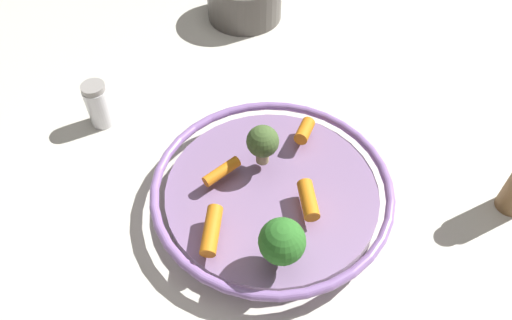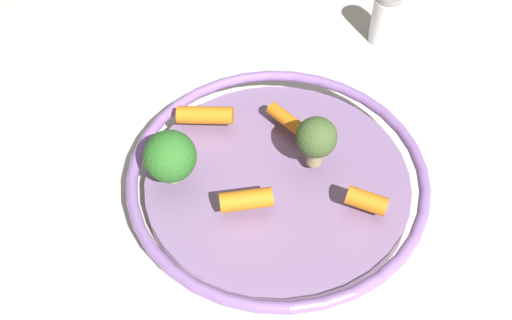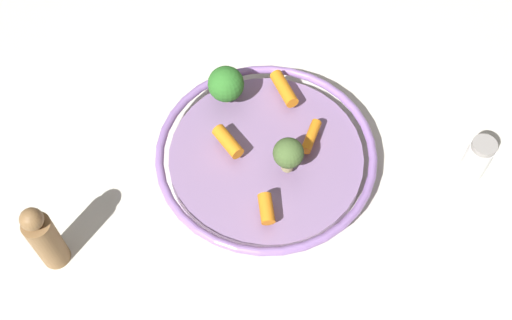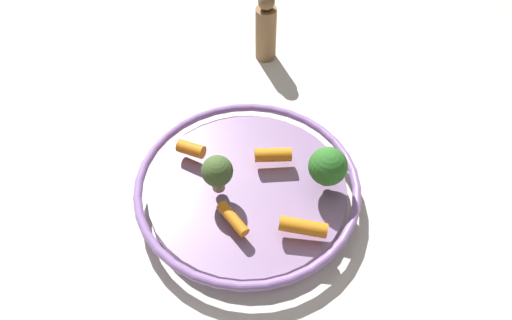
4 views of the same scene
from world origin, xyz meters
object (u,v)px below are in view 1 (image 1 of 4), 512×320
serving_bowl (272,192)px  broccoli_floret_edge (282,242)px  broccoli_floret_small (263,142)px  baby_carrot_right (212,230)px  salt_shaker (99,104)px  baby_carrot_back (222,171)px  baby_carrot_left (308,200)px  baby_carrot_near_rim (305,131)px

serving_bowl → broccoli_floret_edge: size_ratio=5.10×
broccoli_floret_small → baby_carrot_right: bearing=-153.0°
serving_bowl → salt_shaker: salt_shaker is taller
serving_bowl → salt_shaker: size_ratio=4.30×
serving_bowl → baby_carrot_back: bearing=132.8°
baby_carrot_right → baby_carrot_back: bearing=49.9°
baby_carrot_left → salt_shaker: (-0.15, 0.35, -0.01)m
baby_carrot_right → salt_shaker: 0.32m
baby_carrot_near_rim → baby_carrot_back: (-0.14, 0.01, -0.00)m
baby_carrot_right → baby_carrot_back: size_ratio=1.15×
baby_carrot_right → broccoli_floret_edge: size_ratio=0.99×
baby_carrot_right → baby_carrot_back: baby_carrot_right is taller
baby_carrot_near_rim → broccoli_floret_small: size_ratio=0.68×
baby_carrot_near_rim → salt_shaker: salt_shaker is taller
baby_carrot_left → broccoli_floret_edge: broccoli_floret_edge is taller
serving_bowl → baby_carrot_right: 0.12m
baby_carrot_near_rim → salt_shaker: size_ratio=0.55×
broccoli_floret_edge → broccoli_floret_small: size_ratio=1.05×
baby_carrot_back → salt_shaker: (-0.08, 0.24, -0.01)m
broccoli_floret_edge → baby_carrot_back: bearing=85.7°
salt_shaker → broccoli_floret_small: bearing=-60.2°
baby_carrot_back → broccoli_floret_small: bearing=-10.4°
baby_carrot_near_rim → baby_carrot_right: bearing=-161.8°
baby_carrot_left → broccoli_floret_small: 0.10m
baby_carrot_near_rim → broccoli_floret_edge: bearing=-136.9°
baby_carrot_back → salt_shaker: size_ratio=0.73×
baby_carrot_left → baby_carrot_near_rim: bearing=53.1°
serving_bowl → broccoli_floret_small: bearing=72.3°
serving_bowl → baby_carrot_back: baby_carrot_back is taller
broccoli_floret_small → salt_shaker: bearing=119.8°
serving_bowl → baby_carrot_right: (-0.11, -0.02, 0.03)m
baby_carrot_left → broccoli_floret_small: broccoli_floret_small is taller
baby_carrot_near_rim → baby_carrot_back: baby_carrot_near_rim is taller
serving_bowl → salt_shaker: (-0.13, 0.30, 0.02)m
baby_carrot_back → broccoli_floret_small: (0.06, -0.01, 0.03)m
baby_carrot_right → baby_carrot_left: bearing=-14.7°
baby_carrot_near_rim → broccoli_floret_small: broccoli_floret_small is taller
baby_carrot_left → baby_carrot_back: 0.13m
baby_carrot_left → broccoli_floret_edge: (-0.08, -0.04, 0.03)m
baby_carrot_right → broccoli_floret_small: (0.13, 0.06, 0.03)m
baby_carrot_near_rim → broccoli_floret_edge: (-0.16, -0.15, 0.03)m
baby_carrot_left → broccoli_floret_small: (-0.00, 0.10, 0.03)m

